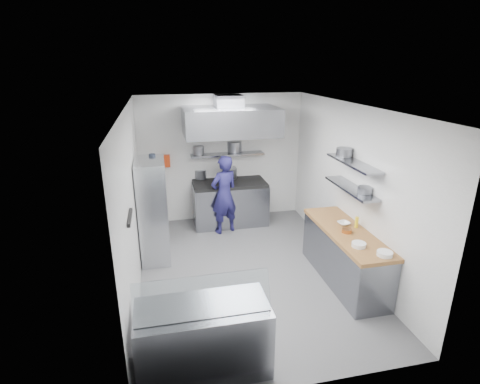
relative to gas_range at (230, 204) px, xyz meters
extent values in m
plane|color=#4B4B4D|center=(-0.10, -2.10, -0.45)|extent=(5.00, 5.00, 0.00)
plane|color=silver|center=(-0.10, -2.10, 2.35)|extent=(5.00, 5.00, 0.00)
cube|color=white|center=(-0.10, 0.40, 0.95)|extent=(3.60, 2.80, 0.02)
cube|color=white|center=(-0.10, -4.60, 0.95)|extent=(3.60, 2.80, 0.02)
cube|color=white|center=(-1.90, -2.10, 0.95)|extent=(2.80, 5.00, 0.02)
cube|color=white|center=(1.70, -2.10, 0.95)|extent=(2.80, 5.00, 0.02)
cube|color=gray|center=(0.00, 0.00, 0.00)|extent=(1.60, 0.80, 0.90)
cube|color=black|center=(0.00, 0.00, 0.48)|extent=(1.57, 0.78, 0.06)
cylinder|color=slate|center=(-0.59, 0.39, 0.61)|extent=(0.25, 0.25, 0.20)
cylinder|color=slate|center=(0.05, 0.28, 0.63)|extent=(0.33, 0.33, 0.24)
cube|color=gray|center=(0.00, 0.24, 1.07)|extent=(1.60, 0.30, 0.04)
cylinder|color=slate|center=(-0.62, 0.30, 1.18)|extent=(0.23, 0.23, 0.18)
cylinder|color=slate|center=(0.19, 0.41, 1.20)|extent=(0.32, 0.32, 0.22)
cube|color=gray|center=(0.00, -0.18, 1.85)|extent=(1.90, 1.15, 0.55)
cube|color=slate|center=(0.00, 0.05, 2.23)|extent=(0.55, 0.55, 0.24)
cube|color=red|center=(-1.35, 0.34, 0.97)|extent=(0.22, 0.10, 0.26)
imported|color=#1D1A4F|center=(-0.20, -0.44, 0.38)|extent=(0.71, 0.60, 1.67)
cube|color=silver|center=(-1.63, -1.24, 0.48)|extent=(0.50, 0.90, 1.85)
cube|color=white|center=(-1.63, -1.21, 0.35)|extent=(0.16, 0.20, 0.18)
cube|color=yellow|center=(-1.63, -0.83, 0.85)|extent=(0.15, 0.19, 0.17)
cylinder|color=black|center=(-1.58, -0.96, 1.35)|extent=(0.12, 0.12, 0.18)
cube|color=black|center=(-1.88, -3.00, 1.10)|extent=(0.04, 0.55, 0.05)
cube|color=gray|center=(1.38, -2.70, -0.03)|extent=(0.62, 2.00, 0.84)
cube|color=olive|center=(1.38, -2.70, 0.42)|extent=(0.65, 2.04, 0.06)
cylinder|color=white|center=(1.50, -3.56, 0.48)|extent=(0.22, 0.22, 0.06)
cylinder|color=white|center=(1.28, -3.24, 0.48)|extent=(0.21, 0.21, 0.06)
cylinder|color=#BF7235|center=(1.34, -2.76, 0.48)|extent=(0.15, 0.15, 0.06)
cylinder|color=yellow|center=(1.58, -2.62, 0.54)|extent=(0.06, 0.06, 0.18)
imported|color=white|center=(1.43, -2.48, 0.47)|extent=(0.22, 0.22, 0.05)
cube|color=gray|center=(1.54, -2.40, 1.05)|extent=(0.30, 1.30, 0.04)
cube|color=gray|center=(1.54, -2.40, 1.47)|extent=(0.30, 1.30, 0.04)
cylinder|color=slate|center=(1.61, -2.71, 1.12)|extent=(0.23, 0.23, 0.10)
cylinder|color=slate|center=(1.56, -2.03, 1.56)|extent=(0.27, 0.27, 0.14)
cube|color=gray|center=(-1.10, -4.10, -0.03)|extent=(1.50, 0.70, 0.85)
cube|color=silver|center=(-1.10, -4.22, 0.62)|extent=(1.47, 0.19, 0.42)
camera|label=1|loc=(-1.44, -7.61, 2.98)|focal=28.00mm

